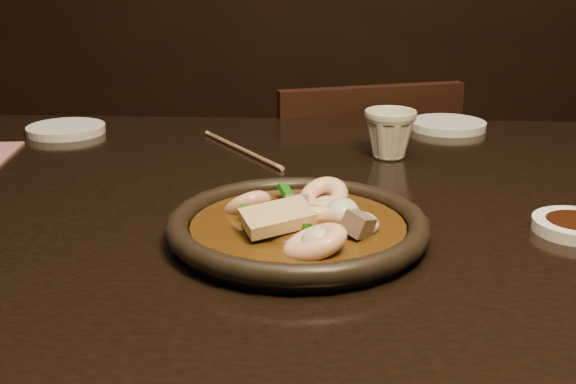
{
  "coord_description": "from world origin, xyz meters",
  "views": [
    {
      "loc": [
        -0.04,
        -0.81,
        1.04
      ],
      "look_at": [
        -0.07,
        -0.11,
        0.8
      ],
      "focal_mm": 45.0,
      "sensor_mm": 36.0,
      "label": 1
    }
  ],
  "objects_px": {
    "table": "(352,262)",
    "tea_cup": "(390,132)",
    "chair": "(348,246)",
    "plate": "(298,227)"
  },
  "relations": [
    {
      "from": "table",
      "to": "tea_cup",
      "type": "xyz_separation_m",
      "value": [
        0.06,
        0.2,
        0.11
      ]
    },
    {
      "from": "chair",
      "to": "plate",
      "type": "relative_size",
      "value": 2.91
    },
    {
      "from": "tea_cup",
      "to": "plate",
      "type": "bearing_deg",
      "value": -110.46
    },
    {
      "from": "plate",
      "to": "tea_cup",
      "type": "bearing_deg",
      "value": 69.54
    },
    {
      "from": "chair",
      "to": "tea_cup",
      "type": "distance_m",
      "value": 0.54
    },
    {
      "from": "table",
      "to": "chair",
      "type": "distance_m",
      "value": 0.66
    },
    {
      "from": "plate",
      "to": "tea_cup",
      "type": "distance_m",
      "value": 0.34
    },
    {
      "from": "tea_cup",
      "to": "chair",
      "type": "bearing_deg",
      "value": 95.75
    },
    {
      "from": "chair",
      "to": "plate",
      "type": "bearing_deg",
      "value": 65.65
    },
    {
      "from": "chair",
      "to": "plate",
      "type": "height_order",
      "value": "chair"
    }
  ]
}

